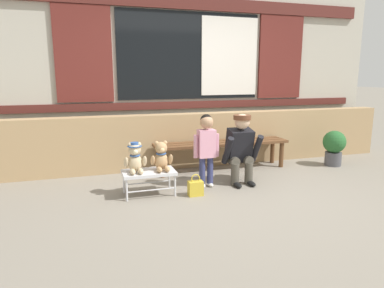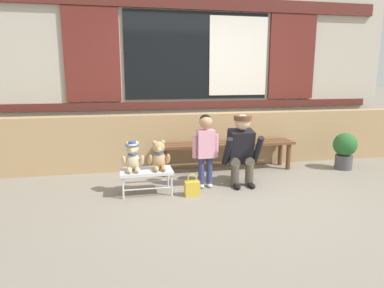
% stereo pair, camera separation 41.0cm
% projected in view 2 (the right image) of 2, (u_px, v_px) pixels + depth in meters
% --- Properties ---
extents(ground_plane, '(60.00, 60.00, 0.00)m').
position_uv_depth(ground_plane, '(230.00, 194.00, 4.26)').
color(ground_plane, gray).
extents(brick_low_wall, '(6.76, 0.25, 0.85)m').
position_uv_depth(brick_low_wall, '(203.00, 140.00, 5.54)').
color(brick_low_wall, tan).
rests_on(brick_low_wall, ground).
extents(shop_facade, '(6.90, 0.26, 3.37)m').
position_uv_depth(shop_facade, '(197.00, 60.00, 5.78)').
color(shop_facade, '#B7B2A3').
rests_on(shop_facade, ground).
extents(wooden_bench_long, '(2.10, 0.40, 0.44)m').
position_uv_depth(wooden_bench_long, '(226.00, 147.00, 5.26)').
color(wooden_bench_long, brown).
rests_on(wooden_bench_long, ground).
extents(small_display_bench, '(0.64, 0.36, 0.30)m').
position_uv_depth(small_display_bench, '(146.00, 173.00, 4.25)').
color(small_display_bench, silver).
rests_on(small_display_bench, ground).
extents(teddy_bear_with_hat, '(0.28, 0.27, 0.36)m').
position_uv_depth(teddy_bear_with_hat, '(133.00, 157.00, 4.18)').
color(teddy_bear_with_hat, '#CCB289').
rests_on(teddy_bear_with_hat, small_display_bench).
extents(teddy_bear_plain, '(0.28, 0.26, 0.36)m').
position_uv_depth(teddy_bear_plain, '(159.00, 156.00, 4.24)').
color(teddy_bear_plain, tan).
rests_on(teddy_bear_plain, small_display_bench).
extents(child_standing, '(0.35, 0.18, 0.96)m').
position_uv_depth(child_standing, '(206.00, 143.00, 4.43)').
color(child_standing, navy).
rests_on(child_standing, ground).
extents(adult_crouching, '(0.50, 0.49, 0.95)m').
position_uv_depth(adult_crouching, '(241.00, 149.00, 4.56)').
color(adult_crouching, '#4C473D').
rests_on(adult_crouching, ground).
extents(handbag_on_ground, '(0.18, 0.11, 0.27)m').
position_uv_depth(handbag_on_ground, '(192.00, 188.00, 4.20)').
color(handbag_on_ground, gold).
rests_on(handbag_on_ground, ground).
extents(potted_plant, '(0.36, 0.36, 0.57)m').
position_uv_depth(potted_plant, '(345.00, 149.00, 5.34)').
color(potted_plant, '#4C4C51').
rests_on(potted_plant, ground).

